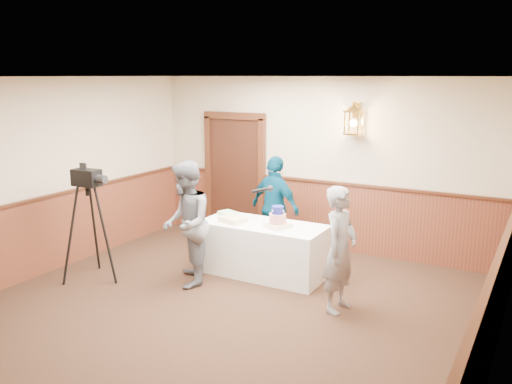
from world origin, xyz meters
TOP-DOWN VIEW (x-y plane):
  - ground at (0.00, 0.00)m, footprint 7.00×7.00m
  - room_shell at (-0.05, 0.45)m, footprint 6.02×7.02m
  - display_table at (-0.20, 1.90)m, footprint 1.80×0.80m
  - tiered_cake at (0.07, 1.84)m, footprint 0.39×0.39m
  - sheet_cake_yellow at (-0.62, 1.77)m, footprint 0.40×0.34m
  - sheet_cake_green at (-0.88, 2.05)m, footprint 0.31×0.28m
  - interviewer at (-0.92, 1.05)m, footprint 1.56×1.07m
  - baker at (1.20, 1.28)m, footprint 0.42×0.59m
  - assistant_p at (-0.38, 2.65)m, footprint 1.02×0.65m
  - tv_camera_rig at (-2.20, 0.56)m, footprint 0.62×0.57m

SIDE VIEW (x-z plane):
  - ground at x=0.00m, z-range 0.00..0.00m
  - display_table at x=-0.20m, z-range 0.00..0.75m
  - tv_camera_rig at x=-2.20m, z-range -0.08..1.49m
  - baker at x=1.20m, z-range 0.00..1.54m
  - sheet_cake_green at x=-0.88m, z-range 0.75..0.81m
  - sheet_cake_yellow at x=-0.62m, z-range 0.75..0.82m
  - assistant_p at x=-0.38m, z-range 0.00..1.61m
  - interviewer at x=-0.92m, z-range 0.00..1.71m
  - tiered_cake at x=0.07m, z-range 0.72..1.02m
  - room_shell at x=-0.05m, z-range 0.12..2.93m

